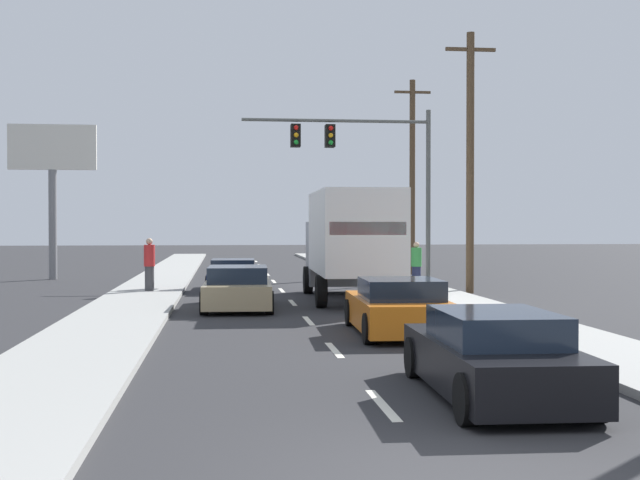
{
  "coord_description": "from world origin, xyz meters",
  "views": [
    {
      "loc": [
        -2.12,
        -7.52,
        2.42
      ],
      "look_at": [
        0.45,
        15.0,
        2.02
      ],
      "focal_mm": 47.38,
      "sensor_mm": 36.0,
      "label": 1
    }
  ],
  "objects_px": {
    "car_navy": "(233,276)",
    "utility_pole_far": "(412,174)",
    "car_black": "(493,357)",
    "roadside_billboard": "(52,170)",
    "pedestrian_near_corner": "(149,264)",
    "car_orange": "(399,308)",
    "car_tan": "(238,289)",
    "traffic_signal_mast": "(354,153)",
    "box_truck": "(350,239)",
    "utility_pole_mid": "(470,159)",
    "pedestrian_mid_block": "(416,265)"
  },
  "relations": [
    {
      "from": "pedestrian_near_corner",
      "to": "car_orange",
      "type": "bearing_deg",
      "value": -60.62
    },
    {
      "from": "car_navy",
      "to": "car_tan",
      "type": "distance_m",
      "value": 6.88
    },
    {
      "from": "utility_pole_mid",
      "to": "pedestrian_mid_block",
      "type": "relative_size",
      "value": 5.52
    },
    {
      "from": "pedestrian_near_corner",
      "to": "pedestrian_mid_block",
      "type": "height_order",
      "value": "pedestrian_near_corner"
    },
    {
      "from": "box_truck",
      "to": "pedestrian_mid_block",
      "type": "distance_m",
      "value": 4.58
    },
    {
      "from": "car_navy",
      "to": "car_orange",
      "type": "height_order",
      "value": "car_orange"
    },
    {
      "from": "box_truck",
      "to": "pedestrian_mid_block",
      "type": "relative_size",
      "value": 4.77
    },
    {
      "from": "utility_pole_far",
      "to": "roadside_billboard",
      "type": "height_order",
      "value": "utility_pole_far"
    },
    {
      "from": "car_orange",
      "to": "pedestrian_near_corner",
      "type": "bearing_deg",
      "value": 119.38
    },
    {
      "from": "car_tan",
      "to": "pedestrian_near_corner",
      "type": "xyz_separation_m",
      "value": [
        -2.97,
        5.22,
        0.48
      ]
    },
    {
      "from": "roadside_billboard",
      "to": "pedestrian_mid_block",
      "type": "xyz_separation_m",
      "value": [
        14.5,
        -8.66,
        -3.91
      ]
    },
    {
      "from": "car_tan",
      "to": "car_navy",
      "type": "bearing_deg",
      "value": 90.53
    },
    {
      "from": "car_navy",
      "to": "utility_pole_mid",
      "type": "xyz_separation_m",
      "value": [
        8.34,
        -2.26,
        4.22
      ]
    },
    {
      "from": "car_tan",
      "to": "traffic_signal_mast",
      "type": "distance_m",
      "value": 12.97
    },
    {
      "from": "utility_pole_mid",
      "to": "car_navy",
      "type": "bearing_deg",
      "value": 164.84
    },
    {
      "from": "box_truck",
      "to": "pedestrian_mid_block",
      "type": "bearing_deg",
      "value": 49.02
    },
    {
      "from": "car_tan",
      "to": "roadside_billboard",
      "type": "distance_m",
      "value": 16.79
    },
    {
      "from": "car_navy",
      "to": "pedestrian_mid_block",
      "type": "distance_m",
      "value": 6.76
    },
    {
      "from": "pedestrian_mid_block",
      "to": "car_tan",
      "type": "bearing_deg",
      "value": -140.01
    },
    {
      "from": "utility_pole_mid",
      "to": "utility_pole_far",
      "type": "bearing_deg",
      "value": 87.22
    },
    {
      "from": "car_black",
      "to": "pedestrian_near_corner",
      "type": "height_order",
      "value": "pedestrian_near_corner"
    },
    {
      "from": "traffic_signal_mast",
      "to": "utility_pole_far",
      "type": "height_order",
      "value": "utility_pole_far"
    },
    {
      "from": "pedestrian_mid_block",
      "to": "utility_pole_far",
      "type": "bearing_deg",
      "value": 78.03
    },
    {
      "from": "utility_pole_far",
      "to": "traffic_signal_mast",
      "type": "bearing_deg",
      "value": -124.45
    },
    {
      "from": "car_navy",
      "to": "pedestrian_near_corner",
      "type": "bearing_deg",
      "value": -150.33
    },
    {
      "from": "car_orange",
      "to": "traffic_signal_mast",
      "type": "xyz_separation_m",
      "value": [
        1.64,
        17.03,
        4.91
      ]
    },
    {
      "from": "pedestrian_near_corner",
      "to": "pedestrian_mid_block",
      "type": "bearing_deg",
      "value": 1.55
    },
    {
      "from": "car_tan",
      "to": "pedestrian_mid_block",
      "type": "bearing_deg",
      "value": 39.99
    },
    {
      "from": "car_tan",
      "to": "roadside_billboard",
      "type": "height_order",
      "value": "roadside_billboard"
    },
    {
      "from": "car_navy",
      "to": "utility_pole_far",
      "type": "height_order",
      "value": "utility_pole_far"
    },
    {
      "from": "box_truck",
      "to": "car_orange",
      "type": "relative_size",
      "value": 1.85
    },
    {
      "from": "car_tan",
      "to": "car_orange",
      "type": "xyz_separation_m",
      "value": [
        3.44,
        -6.15,
        0.0
      ]
    },
    {
      "from": "car_tan",
      "to": "utility_pole_far",
      "type": "distance_m",
      "value": 19.1
    },
    {
      "from": "car_tan",
      "to": "traffic_signal_mast",
      "type": "bearing_deg",
      "value": 64.97
    },
    {
      "from": "car_tan",
      "to": "pedestrian_near_corner",
      "type": "distance_m",
      "value": 6.03
    },
    {
      "from": "box_truck",
      "to": "pedestrian_near_corner",
      "type": "bearing_deg",
      "value": 154.68
    },
    {
      "from": "traffic_signal_mast",
      "to": "pedestrian_near_corner",
      "type": "distance_m",
      "value": 10.78
    },
    {
      "from": "car_orange",
      "to": "utility_pole_far",
      "type": "bearing_deg",
      "value": 76.51
    },
    {
      "from": "box_truck",
      "to": "utility_pole_far",
      "type": "distance_m",
      "value": 15.46
    },
    {
      "from": "utility_pole_far",
      "to": "roadside_billboard",
      "type": "distance_m",
      "value": 16.95
    },
    {
      "from": "car_black",
      "to": "roadside_billboard",
      "type": "distance_m",
      "value": 29.76
    },
    {
      "from": "roadside_billboard",
      "to": "pedestrian_near_corner",
      "type": "bearing_deg",
      "value": -60.74
    },
    {
      "from": "car_black",
      "to": "pedestrian_near_corner",
      "type": "distance_m",
      "value": 19.34
    },
    {
      "from": "utility_pole_mid",
      "to": "utility_pole_far",
      "type": "relative_size",
      "value": 0.96
    },
    {
      "from": "box_truck",
      "to": "utility_pole_mid",
      "type": "height_order",
      "value": "utility_pole_mid"
    },
    {
      "from": "car_navy",
      "to": "car_orange",
      "type": "distance_m",
      "value": 13.5
    },
    {
      "from": "pedestrian_near_corner",
      "to": "car_black",
      "type": "bearing_deg",
      "value": -70.93
    },
    {
      "from": "car_black",
      "to": "utility_pole_far",
      "type": "xyz_separation_m",
      "value": [
        5.49,
        29.41,
        4.35
      ]
    },
    {
      "from": "utility_pole_far",
      "to": "box_truck",
      "type": "bearing_deg",
      "value": -110.16
    },
    {
      "from": "utility_pole_mid",
      "to": "car_orange",
      "type": "bearing_deg",
      "value": -114.15
    }
  ]
}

